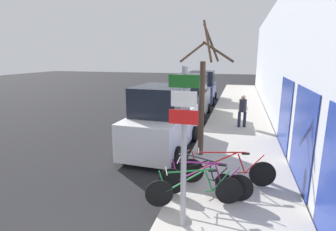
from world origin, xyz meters
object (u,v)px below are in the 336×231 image
(bicycle_0, at_px, (195,190))
(pedestrian_near, at_px, (243,109))
(parked_car_1, at_px, (191,98))
(street_tree, at_px, (203,97))
(bicycle_1, at_px, (205,182))
(parked_car_2, at_px, (202,88))
(bicycle_3, at_px, (226,170))
(parked_car_0, at_px, (162,122))
(bicycle_2, at_px, (201,174))
(signpost, at_px, (184,142))

(bicycle_0, bearing_deg, pedestrian_near, -27.81)
(parked_car_1, bearing_deg, street_tree, -77.06)
(bicycle_0, xyz_separation_m, bicycle_1, (0.18, 0.41, 0.01))
(parked_car_2, xyz_separation_m, street_tree, (1.64, -11.61, 1.11))
(parked_car_1, bearing_deg, bicycle_3, -73.98)
(parked_car_1, distance_m, pedestrian_near, 3.51)
(bicycle_0, relative_size, parked_car_0, 0.50)
(bicycle_1, height_order, parked_car_2, parked_car_2)
(parked_car_0, xyz_separation_m, street_tree, (1.59, -0.50, 1.07))
(bicycle_3, xyz_separation_m, parked_car_2, (-2.61, 13.62, 0.52))
(bicycle_2, xyz_separation_m, parked_car_2, (-1.99, 13.96, 0.56))
(bicycle_3, height_order, parked_car_1, parked_car_1)
(bicycle_1, xyz_separation_m, pedestrian_near, (0.87, 6.98, 0.51))
(signpost, distance_m, bicycle_2, 2.20)
(bicycle_1, bearing_deg, parked_car_2, 5.48)
(signpost, distance_m, pedestrian_near, 8.32)
(signpost, relative_size, bicycle_2, 1.72)
(bicycle_1, distance_m, parked_car_0, 3.96)
(pedestrian_near, xyz_separation_m, street_tree, (-1.36, -4.16, 1.13))
(pedestrian_near, distance_m, street_tree, 4.52)
(bicycle_1, xyz_separation_m, parked_car_0, (-2.08, 3.32, 0.56))
(bicycle_0, bearing_deg, bicycle_1, -42.89)
(bicycle_0, height_order, bicycle_3, bicycle_3)
(parked_car_2, bearing_deg, bicycle_1, -83.62)
(bicycle_2, bearing_deg, parked_car_1, 40.15)
(signpost, height_order, parked_car_1, signpost)
(bicycle_3, bearing_deg, street_tree, 16.76)
(signpost, xyz_separation_m, bicycle_3, (0.75, 2.02, -1.38))
(parked_car_0, height_order, street_tree, street_tree)
(bicycle_0, xyz_separation_m, pedestrian_near, (1.05, 7.39, 0.52))
(signpost, bearing_deg, parked_car_1, 99.57)
(bicycle_1, height_order, parked_car_1, parked_car_1)
(signpost, height_order, bicycle_0, signpost)
(bicycle_1, relative_size, parked_car_1, 0.49)
(signpost, relative_size, parked_car_0, 0.74)
(parked_car_2, distance_m, pedestrian_near, 8.03)
(parked_car_1, relative_size, street_tree, 1.03)
(parked_car_2, bearing_deg, signpost, -85.27)
(parked_car_0, bearing_deg, bicycle_0, -60.83)
(bicycle_0, xyz_separation_m, bicycle_3, (0.65, 1.22, 0.02))
(pedestrian_near, bearing_deg, parked_car_1, -54.06)
(street_tree, bearing_deg, signpost, -86.96)
(bicycle_0, distance_m, parked_car_0, 4.23)
(street_tree, bearing_deg, pedestrian_near, 71.85)
(parked_car_0, bearing_deg, bicycle_2, -53.73)
(bicycle_2, relative_size, street_tree, 0.42)
(signpost, xyz_separation_m, parked_car_2, (-1.86, 15.64, -0.86))
(bicycle_1, height_order, street_tree, street_tree)
(bicycle_2, distance_m, parked_car_0, 3.50)
(bicycle_2, bearing_deg, bicycle_0, -153.98)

